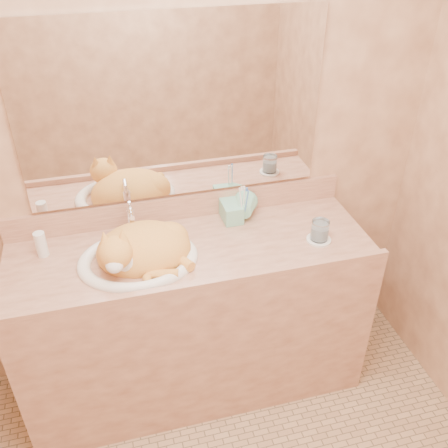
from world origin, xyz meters
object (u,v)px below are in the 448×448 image
object	(u,v)px
vanity_counter	(195,319)
sink_basin	(137,246)
soap_dispenser	(236,209)
water_glass	(320,230)
toothbrush_cup	(244,214)
cat	(141,248)

from	to	relation	value
vanity_counter	sink_basin	bearing A→B (deg)	-175.12
soap_dispenser	water_glass	bearing A→B (deg)	-32.33
soap_dispenser	toothbrush_cup	xyz separation A→B (m)	(0.04, 0.02, -0.04)
cat	water_glass	xyz separation A→B (m)	(0.78, -0.06, -0.01)
sink_basin	cat	size ratio (longest dim) A/B	1.23
vanity_counter	toothbrush_cup	size ratio (longest dim) A/B	13.34
cat	water_glass	bearing A→B (deg)	-2.15
cat	soap_dispenser	xyz separation A→B (m)	(0.45, 0.14, 0.03)
soap_dispenser	water_glass	world-z (taller)	soap_dispenser
cat	water_glass	size ratio (longest dim) A/B	4.38
sink_basin	vanity_counter	bearing A→B (deg)	-8.87
soap_dispenser	vanity_counter	bearing A→B (deg)	-153.33
soap_dispenser	toothbrush_cup	distance (m)	0.06
sink_basin	water_glass	xyz separation A→B (m)	(0.80, -0.06, -0.02)
water_glass	cat	bearing A→B (deg)	175.45
sink_basin	water_glass	size ratio (longest dim) A/B	5.39
vanity_counter	water_glass	xyz separation A→B (m)	(0.57, -0.08, 0.48)
cat	water_glass	distance (m)	0.79
toothbrush_cup	vanity_counter	bearing A→B (deg)	-153.84
soap_dispenser	toothbrush_cup	size ratio (longest dim) A/B	1.64
vanity_counter	toothbrush_cup	distance (m)	0.57
sink_basin	cat	xyz separation A→B (m)	(0.01, 0.00, -0.01)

